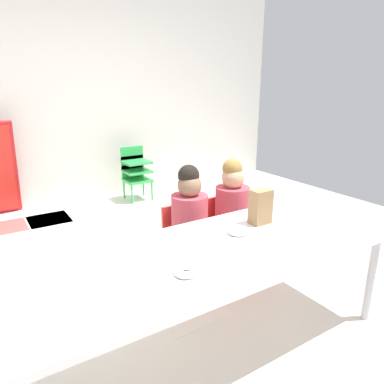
% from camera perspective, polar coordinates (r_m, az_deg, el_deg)
% --- Properties ---
extents(ground_plane, '(6.27, 4.81, 0.02)m').
position_cam_1_polar(ground_plane, '(2.86, -5.66, -13.91)').
color(ground_plane, silver).
extents(back_wall, '(6.27, 0.10, 2.77)m').
position_cam_1_polar(back_wall, '(4.74, -19.80, 15.14)').
color(back_wall, beige).
rests_on(back_wall, ground_plane).
extents(craft_table, '(2.20, 0.79, 0.61)m').
position_cam_1_polar(craft_table, '(1.92, 2.42, -10.56)').
color(craft_table, white).
rests_on(craft_table, ground_plane).
extents(seated_child_near_camera, '(0.32, 0.32, 0.92)m').
position_cam_1_polar(seated_child_near_camera, '(2.54, -0.49, -3.80)').
color(seated_child_near_camera, red).
rests_on(seated_child_near_camera, ground_plane).
extents(seated_child_middle_seat, '(0.33, 0.33, 0.92)m').
position_cam_1_polar(seated_child_middle_seat, '(2.75, 6.32, -2.26)').
color(seated_child_middle_seat, red).
rests_on(seated_child_middle_seat, ground_plane).
extents(kid_chair_green_stack, '(0.32, 0.30, 0.68)m').
position_cam_1_polar(kid_chair_green_stack, '(4.67, -9.02, 3.61)').
color(kid_chair_green_stack, green).
rests_on(kid_chair_green_stack, ground_plane).
extents(paper_bag_brown, '(0.13, 0.09, 0.22)m').
position_cam_1_polar(paper_bag_brown, '(2.26, 10.92, -2.32)').
color(paper_bag_brown, '#9E754C').
rests_on(paper_bag_brown, craft_table).
extents(paper_plate_near_edge, '(0.18, 0.18, 0.01)m').
position_cam_1_polar(paper_plate_near_edge, '(1.68, -0.96, -13.16)').
color(paper_plate_near_edge, white).
rests_on(paper_plate_near_edge, craft_table).
extents(paper_plate_center_table, '(0.18, 0.18, 0.01)m').
position_cam_1_polar(paper_plate_center_table, '(1.88, 2.38, -9.68)').
color(paper_plate_center_table, white).
rests_on(paper_plate_center_table, craft_table).
extents(donut_powdered_on_plate, '(0.12, 0.12, 0.03)m').
position_cam_1_polar(donut_powdered_on_plate, '(1.66, -0.97, -12.53)').
color(donut_powdered_on_plate, white).
rests_on(donut_powdered_on_plate, craft_table).
extents(donut_powdered_loose, '(0.13, 0.13, 0.04)m').
position_cam_1_polar(donut_powdered_loose, '(2.12, 7.34, -6.17)').
color(donut_powdered_loose, white).
rests_on(donut_powdered_loose, craft_table).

